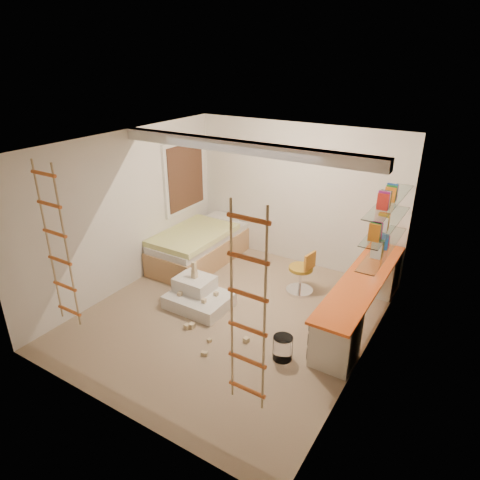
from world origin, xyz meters
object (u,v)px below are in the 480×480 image
Objects in this scene: bed at (199,246)px; swivel_chair at (301,277)px; desk at (361,299)px; play_platform at (198,296)px.

swivel_chair reaches higher than bed.
bed is at bearing 179.50° from swivel_chair.
desk is 1.14m from swivel_chair.
desk is 3.68× the size of swivel_chair.
bed is (-3.20, 0.36, -0.07)m from desk.
desk is 1.40× the size of bed.
desk reaches higher than play_platform.
swivel_chair is 1.73m from play_platform.
desk reaches higher than bed.
play_platform is at bearing -159.50° from desk.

